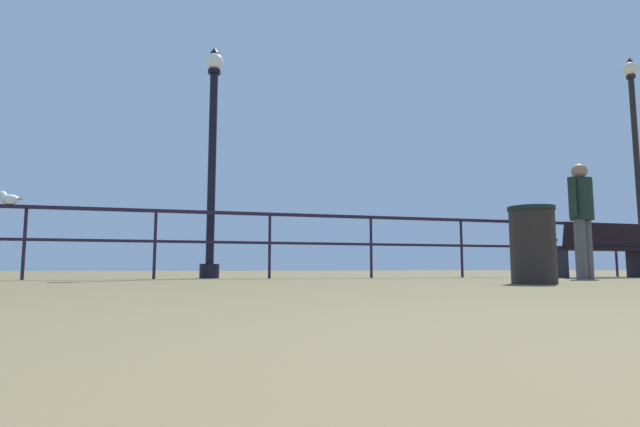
% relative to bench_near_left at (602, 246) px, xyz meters
% --- Properties ---
extents(pier_railing, '(21.61, 0.05, 1.00)m').
position_rel_bench_near_left_xyz_m(pier_railing, '(-6.24, 0.87, 0.21)').
color(pier_railing, black).
rests_on(pier_railing, ground_plane).
extents(bench_near_left, '(1.73, 0.60, 0.89)m').
position_rel_bench_near_left_xyz_m(bench_near_left, '(0.00, 0.00, 0.00)').
color(bench_near_left, black).
rests_on(bench_near_left, ground_plane).
extents(lamppost_center, '(0.30, 0.30, 3.66)m').
position_rel_bench_near_left_xyz_m(lamppost_center, '(-6.28, 1.15, 1.34)').
color(lamppost_center, black).
rests_on(lamppost_center, ground_plane).
extents(lamppost_right, '(0.29, 0.29, 4.54)m').
position_rel_bench_near_left_xyz_m(lamppost_right, '(2.22, 1.15, 1.95)').
color(lamppost_right, black).
rests_on(lamppost_right, ground_plane).
extents(person_by_bench, '(0.53, 0.32, 1.69)m').
position_rel_bench_near_left_xyz_m(person_by_bench, '(-1.10, -0.75, 0.45)').
color(person_by_bench, '#4F4A4F').
rests_on(person_by_bench, ground_plane).
extents(seagull_on_rail, '(0.38, 0.22, 0.18)m').
position_rel_bench_near_left_xyz_m(seagull_on_rail, '(-8.95, 0.88, 0.56)').
color(seagull_on_rail, silver).
rests_on(seagull_on_rail, pier_railing).
extents(trash_bin, '(0.46, 0.46, 0.77)m').
position_rel_bench_near_left_xyz_m(trash_bin, '(-3.34, -2.41, -0.13)').
color(trash_bin, black).
rests_on(trash_bin, ground_plane).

